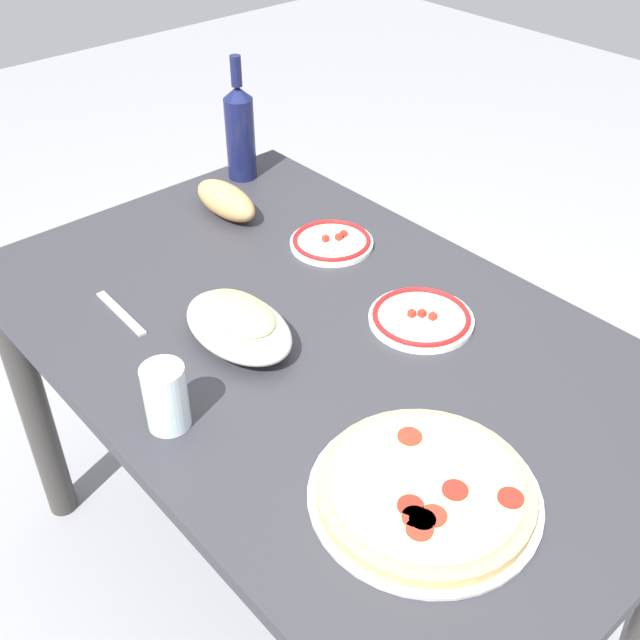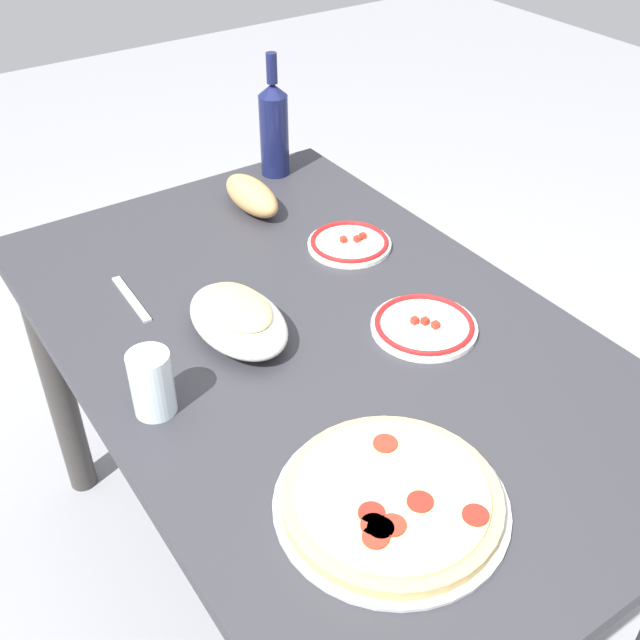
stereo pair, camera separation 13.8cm
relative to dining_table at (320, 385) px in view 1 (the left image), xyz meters
name	(u,v)px [view 1 (the left image)]	position (x,y,z in m)	size (l,w,h in m)	color
ground_plane	(320,579)	(0.00, 0.00, -0.63)	(8.00, 8.00, 0.00)	gray
dining_table	(320,385)	(0.00, 0.00, 0.00)	(1.35, 0.85, 0.76)	#2D2D33
pepperoni_pizza	(425,490)	(-0.38, 0.14, 0.14)	(0.34, 0.34, 0.03)	#B7B7BC
baked_pasta_dish	(238,324)	(0.08, 0.13, 0.17)	(0.24, 0.15, 0.08)	white
wine_bottle	(240,131)	(0.60, -0.27, 0.25)	(0.07, 0.07, 0.30)	#141942
water_glass	(166,397)	(-0.02, 0.33, 0.18)	(0.07, 0.07, 0.11)	silver
side_plate_near	(332,242)	(0.21, -0.22, 0.13)	(0.18, 0.18, 0.02)	white
side_plate_far	(421,318)	(-0.10, -0.16, 0.13)	(0.20, 0.20, 0.02)	white
bread_loaf	(226,200)	(0.47, -0.13, 0.16)	(0.19, 0.08, 0.07)	tan
fork_right	(121,313)	(0.29, 0.24, 0.13)	(0.17, 0.02, 0.01)	#B7B7BC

